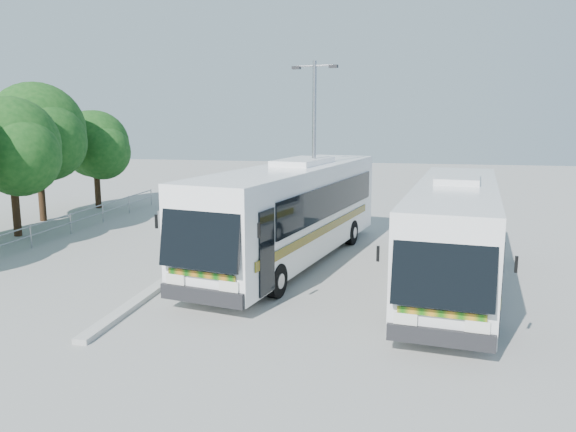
% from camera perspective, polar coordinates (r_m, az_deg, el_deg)
% --- Properties ---
extents(ground, '(100.00, 100.00, 0.00)m').
position_cam_1_polar(ground, '(19.43, -5.22, -6.62)').
color(ground, gray).
rests_on(ground, ground).
extents(kerb_divider, '(0.40, 16.00, 0.15)m').
position_cam_1_polar(kerb_divider, '(21.95, -9.54, -4.55)').
color(kerb_divider, '#B2B2AD').
rests_on(kerb_divider, ground).
extents(railing, '(0.06, 22.00, 1.00)m').
position_cam_1_polar(railing, '(27.10, -23.48, -1.01)').
color(railing, gray).
rests_on(railing, ground).
extents(tree_far_c, '(4.97, 4.69, 6.49)m').
position_cam_1_polar(tree_far_c, '(28.83, -26.24, 6.47)').
color(tree_far_c, '#382314').
rests_on(tree_far_c, ground).
extents(tree_far_d, '(5.62, 5.30, 7.33)m').
position_cam_1_polar(tree_far_d, '(32.50, -24.06, 7.93)').
color(tree_far_d, '#382314').
rests_on(tree_far_d, ground).
extents(tree_far_e, '(4.54, 4.28, 5.92)m').
position_cam_1_polar(tree_far_e, '(35.97, -18.93, 6.91)').
color(tree_far_e, '#382314').
rests_on(tree_far_e, ground).
extents(coach_main, '(5.41, 13.60, 3.70)m').
position_cam_1_polar(coach_main, '(21.45, 0.43, 0.59)').
color(coach_main, white).
rests_on(coach_main, ground).
extents(coach_adjacent, '(4.05, 12.50, 3.41)m').
position_cam_1_polar(coach_adjacent, '(19.14, 16.52, -1.50)').
color(coach_adjacent, silver).
rests_on(coach_adjacent, ground).
extents(lamppost, '(1.86, 0.58, 7.68)m').
position_cam_1_polar(lamppost, '(22.39, 2.65, 6.68)').
color(lamppost, gray).
rests_on(lamppost, ground).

